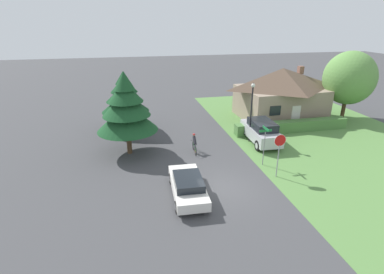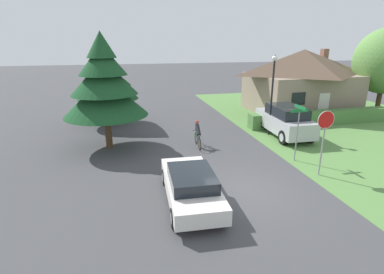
{
  "view_description": "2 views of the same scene",
  "coord_description": "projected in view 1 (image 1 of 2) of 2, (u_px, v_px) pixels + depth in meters",
  "views": [
    {
      "loc": [
        -5.1,
        -14.92,
        9.53
      ],
      "look_at": [
        -1.01,
        3.72,
        2.0
      ],
      "focal_mm": 28.0,
      "sensor_mm": 36.0,
      "label": 1
    },
    {
      "loc": [
        -4.32,
        -9.94,
        5.71
      ],
      "look_at": [
        -1.46,
        2.46,
        1.6
      ],
      "focal_mm": 28.0,
      "sensor_mm": 36.0,
      "label": 2
    }
  ],
  "objects": [
    {
      "name": "conifer_tall_far",
      "position": [
        125.0,
        96.0,
        26.38
      ],
      "size": [
        4.17,
        4.17,
        5.37
      ],
      "color": "#4C3823",
      "rests_on": "ground"
    },
    {
      "name": "deciduous_tree_right",
      "position": [
        349.0,
        78.0,
        29.27
      ],
      "size": [
        4.93,
        4.93,
        6.75
      ],
      "color": "#4C3823",
      "rests_on": "ground"
    },
    {
      "name": "ground_plane",
      "position": [
        221.0,
        188.0,
        18.07
      ],
      "size": [
        140.0,
        140.0,
        0.0
      ],
      "primitive_type": "plane",
      "color": "#424244"
    },
    {
      "name": "cyclist",
      "position": [
        195.0,
        144.0,
        22.69
      ],
      "size": [
        0.44,
        1.79,
        1.47
      ],
      "rotation": [
        0.0,
        0.0,
        1.51
      ],
      "color": "black",
      "rests_on": "ground"
    },
    {
      "name": "sedan_left_lane",
      "position": [
        188.0,
        186.0,
        17.09
      ],
      "size": [
        1.98,
        4.58,
        1.28
      ],
      "rotation": [
        0.0,
        0.0,
        1.53
      ],
      "color": "silver",
      "rests_on": "ground"
    },
    {
      "name": "conifer_tall_near",
      "position": [
        126.0,
        108.0,
        21.59
      ],
      "size": [
        4.45,
        4.45,
        6.2
      ],
      "color": "#4C3823",
      "rests_on": "ground"
    },
    {
      "name": "parked_suv_right",
      "position": [
        261.0,
        131.0,
        24.51
      ],
      "size": [
        2.07,
        4.83,
        1.91
      ],
      "rotation": [
        0.0,
        0.0,
        1.54
      ],
      "color": "#B7B7BC",
      "rests_on": "ground"
    },
    {
      "name": "grass_verge_right",
      "position": [
        342.0,
        147.0,
        23.96
      ],
      "size": [
        16.0,
        36.0,
        0.01
      ],
      "primitive_type": "cube",
      "color": "#568442",
      "rests_on": "ground"
    },
    {
      "name": "street_name_sign",
      "position": [
        265.0,
        139.0,
        20.3
      ],
      "size": [
        0.9,
        0.9,
        2.79
      ],
      "color": "gray",
      "rests_on": "ground"
    },
    {
      "name": "street_lamp",
      "position": [
        252.0,
        104.0,
        23.87
      ],
      "size": [
        0.32,
        0.32,
        4.94
      ],
      "color": "black",
      "rests_on": "ground"
    },
    {
      "name": "hedge_row",
      "position": [
        292.0,
        126.0,
        27.09
      ],
      "size": [
        10.72,
        0.9,
        0.99
      ],
      "primitive_type": "cube",
      "color": "#4C7A3D",
      "rests_on": "ground"
    },
    {
      "name": "stop_sign",
      "position": [
        279.0,
        147.0,
        18.66
      ],
      "size": [
        0.79,
        0.07,
        2.93
      ],
      "rotation": [
        0.0,
        0.0,
        3.14
      ],
      "color": "gray",
      "rests_on": "ground"
    },
    {
      "name": "cottage_house",
      "position": [
        281.0,
        92.0,
        30.34
      ],
      "size": [
        8.86,
        6.81,
        5.06
      ],
      "rotation": [
        0.0,
        0.0,
        0.05
      ],
      "color": "gray",
      "rests_on": "ground"
    }
  ]
}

